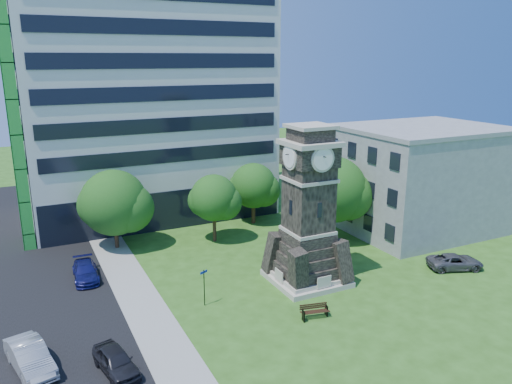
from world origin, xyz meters
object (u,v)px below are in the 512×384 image
car_street_south (116,361)px  car_street_north (85,272)px  car_street_mid (30,357)px  car_east_lot (455,262)px  street_sign (204,283)px  clock_tower (308,216)px  park_bench (314,311)px

car_street_south → car_street_north: 13.28m
car_street_mid → car_street_north: car_street_mid is taller
car_east_lot → street_sign: 21.05m
clock_tower → car_street_south: (-15.67, -5.39, -4.61)m
clock_tower → car_east_lot: clock_tower is taller
park_bench → car_street_south: bearing=-166.5°
clock_tower → car_street_south: bearing=-161.0°
park_bench → car_east_lot: bearing=19.1°
car_street_south → car_street_north: size_ratio=0.89×
park_bench → street_sign: bearing=153.4°
car_street_mid → car_east_lot: size_ratio=1.05×
street_sign → car_street_mid: bearing=168.9°
clock_tower → street_sign: bearing=-178.1°
car_street_north → park_bench: bearing=-42.6°
car_east_lot → park_bench: size_ratio=2.33×
car_street_mid → car_street_north: (4.45, 10.95, -0.14)m
clock_tower → car_east_lot: 13.53m
car_street_mid → car_street_south: bearing=-42.8°
car_street_mid → car_east_lot: 32.15m
car_street_mid → street_sign: 11.72m
park_bench → car_street_north: bearing=147.1°
park_bench → clock_tower: bearing=76.1°
car_east_lot → park_bench: bearing=117.7°
car_street_north → street_sign: (6.90, -8.18, 1.04)m
car_street_south → car_east_lot: (27.90, 1.96, -0.05)m
car_street_south → park_bench: size_ratio=2.06×
clock_tower → park_bench: (-2.55, -5.16, -4.75)m
car_east_lot → car_street_south: bearing=115.0°
car_street_mid → park_bench: 17.49m
clock_tower → car_east_lot: size_ratio=2.73×
park_bench → street_sign: (-6.00, 4.87, 1.16)m
car_street_south → street_sign: street_sign is taller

